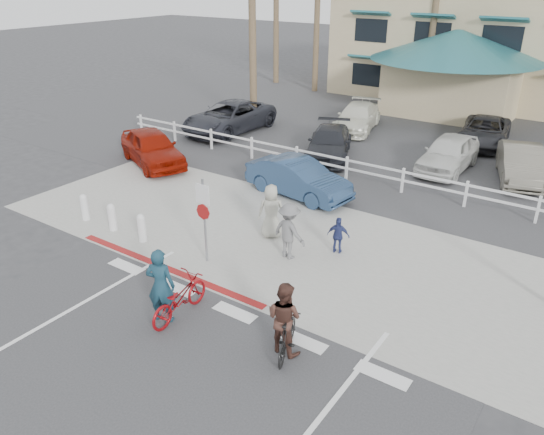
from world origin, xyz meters
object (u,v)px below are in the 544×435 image
Objects in this scene: bike_black at (287,336)px; car_white_sedan at (298,178)px; bike_red at (179,298)px; car_red_compact at (152,147)px; sign_post at (205,217)px.

car_white_sedan is at bearing -79.06° from bike_black.
car_white_sedan is (-1.72, 8.26, 0.19)m from bike_red.
car_white_sedan is (-4.68, 7.94, 0.23)m from bike_black.
bike_black is 13.95m from car_red_compact.
sign_post reaches higher than bike_black.
car_red_compact is at bearing 102.58° from car_white_sedan.
bike_black is at bearing -177.16° from bike_red.
sign_post is 4.83m from bike_black.
bike_red is 11.75m from car_red_compact.
bike_red is at bearing -106.04° from car_red_compact.
sign_post is at bearing -46.42° from bike_black.
car_white_sedan reaches higher than bike_black.
car_red_compact reaches higher than car_white_sedan.
bike_red is (1.26, -2.46, -0.94)m from sign_post.
car_white_sedan reaches higher than bike_red.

